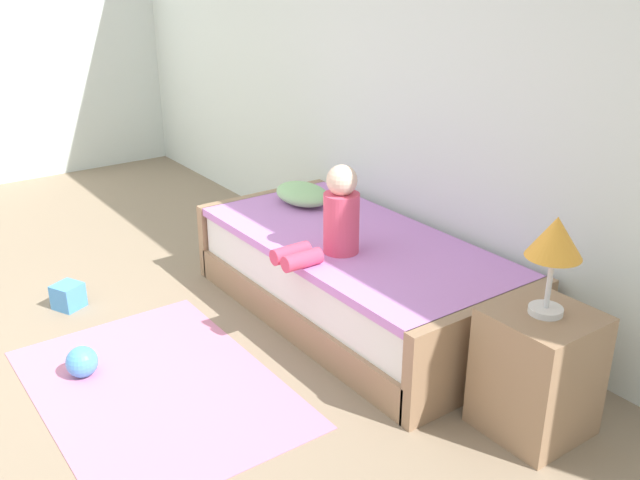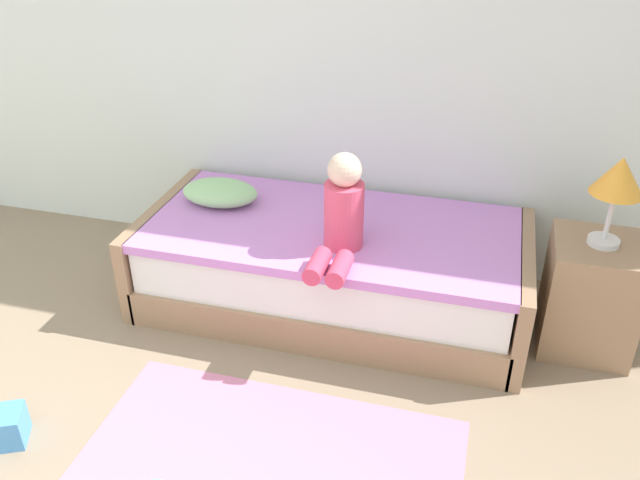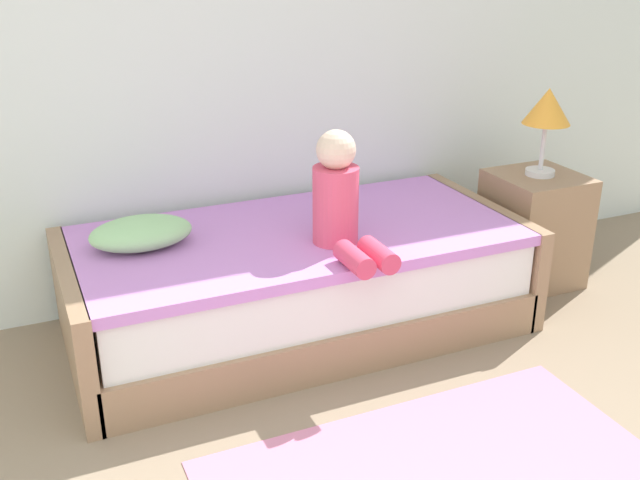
% 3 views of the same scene
% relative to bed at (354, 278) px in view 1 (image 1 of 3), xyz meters
% --- Properties ---
extents(wall_rear, '(7.20, 0.10, 2.90)m').
position_rel_bed_xyz_m(wall_rear, '(-0.43, 0.60, 1.20)').
color(wall_rear, silver).
rests_on(wall_rear, ground).
extents(bed, '(2.11, 1.00, 0.50)m').
position_rel_bed_xyz_m(bed, '(0.00, 0.00, 0.00)').
color(bed, '#997556').
rests_on(bed, ground).
extents(nightstand, '(0.44, 0.44, 0.60)m').
position_rel_bed_xyz_m(nightstand, '(1.35, -0.01, 0.05)').
color(nightstand, '#997556').
rests_on(nightstand, ground).
extents(table_lamp, '(0.24, 0.24, 0.45)m').
position_rel_bed_xyz_m(table_lamp, '(1.35, -0.01, 0.69)').
color(table_lamp, silver).
rests_on(table_lamp, nightstand).
extents(child_figure, '(0.20, 0.51, 0.50)m').
position_rel_bed_xyz_m(child_figure, '(0.10, -0.23, 0.46)').
color(child_figure, '#E04C6B').
rests_on(child_figure, bed).
extents(pillow, '(0.44, 0.30, 0.13)m').
position_rel_bed_xyz_m(pillow, '(-0.69, 0.10, 0.32)').
color(pillow, '#99CC8C').
rests_on(pillow, bed).
extents(toy_ball, '(0.17, 0.17, 0.17)m').
position_rel_bed_xyz_m(toy_ball, '(-0.29, -1.56, -0.16)').
color(toy_ball, '#4C99E5').
rests_on(toy_ball, ground).
extents(area_rug, '(1.60, 1.10, 0.01)m').
position_rel_bed_xyz_m(area_rug, '(0.04, -1.30, -0.24)').
color(area_rug, pink).
rests_on(area_rug, ground).
extents(toy_block, '(0.21, 0.21, 0.16)m').
position_rel_bed_xyz_m(toy_block, '(-1.10, -1.38, -0.17)').
color(toy_block, '#4C99E5').
rests_on(toy_block, ground).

